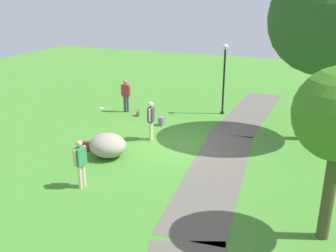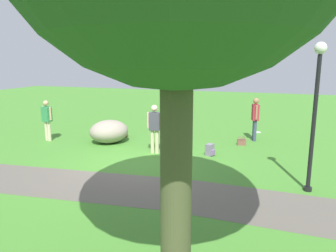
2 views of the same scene
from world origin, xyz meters
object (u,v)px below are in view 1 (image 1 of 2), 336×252
woman_with_handbag (126,93)px  backpack_by_boulder (86,146)px  spare_backpack_on_lawn (162,121)px  lawn_boulder (108,145)px  passerby_on_path (151,118)px  frisbee_on_grass (102,108)px  man_near_boulder (80,161)px  handbag_on_grass (138,113)px  large_shade_tree (326,19)px  lamp_post (224,72)px

woman_with_handbag → backpack_by_boulder: size_ratio=4.32×
spare_backpack_on_lawn → lawn_boulder: bearing=-6.7°
spare_backpack_on_lawn → passerby_on_path: bearing=9.8°
passerby_on_path → frisbee_on_grass: (-3.23, -4.52, -0.98)m
frisbee_on_grass → man_near_boulder: bearing=28.1°
handbag_on_grass → backpack_by_boulder: backpack_by_boulder is taller
man_near_boulder → handbag_on_grass: bearing=-166.8°
lawn_boulder → woman_with_handbag: size_ratio=1.16×
lawn_boulder → frisbee_on_grass: lawn_boulder is taller
large_shade_tree → backpack_by_boulder: size_ratio=18.30×
frisbee_on_grass → lamp_post: bearing=103.8°
man_near_boulder → handbag_on_grass: (-7.47, -1.75, -0.80)m
lamp_post → passerby_on_path: lamp_post is taller
man_near_boulder → frisbee_on_grass: 9.04m
lamp_post → passerby_on_path: 5.31m
backpack_by_boulder → spare_backpack_on_lawn: (-4.00, 1.57, 0.00)m
man_near_boulder → handbag_on_grass: man_near_boulder is taller
large_shade_tree → spare_backpack_on_lawn: large_shade_tree is taller
man_near_boulder → large_shade_tree: bearing=138.3°
handbag_on_grass → lamp_post: bearing=117.5°
man_near_boulder → lawn_boulder: bearing=-168.1°
man_near_boulder → backpack_by_boulder: man_near_boulder is taller
woman_with_handbag → large_shade_tree: bearing=87.3°
large_shade_tree → man_near_boulder: 10.79m
lawn_boulder → frisbee_on_grass: 6.62m
large_shade_tree → lawn_boulder: large_shade_tree is taller
lawn_boulder → passerby_on_path: size_ratio=1.18×
large_shade_tree → woman_with_handbag: large_shade_tree is taller
handbag_on_grass → lawn_boulder: bearing=13.9°
lamp_post → spare_backpack_on_lawn: (2.92, -2.21, -2.04)m
large_shade_tree → backpack_by_boulder: large_shade_tree is taller
large_shade_tree → woman_with_handbag: bearing=-92.7°
lawn_boulder → frisbee_on_grass: size_ratio=7.61×
lamp_post → woman_with_handbag: bearing=-71.2°
large_shade_tree → handbag_on_grass: bearing=-90.2°
man_near_boulder → passerby_on_path: passerby_on_path is taller
handbag_on_grass → spare_backpack_on_lawn: bearing=63.0°
large_shade_tree → spare_backpack_on_lawn: size_ratio=18.30×
woman_with_handbag → man_near_boulder: 8.31m
woman_with_handbag → handbag_on_grass: (0.40, 0.89, -0.87)m
handbag_on_grass → spare_backpack_on_lawn: spare_backpack_on_lawn is taller
backpack_by_boulder → frisbee_on_grass: (-5.34, -2.63, -0.18)m
lawn_boulder → handbag_on_grass: size_ratio=5.87×
passerby_on_path → frisbee_on_grass: bearing=-125.6°
woman_with_handbag → spare_backpack_on_lawn: (1.28, 2.61, -0.81)m
lawn_boulder → man_near_boulder: man_near_boulder is taller
lawn_boulder → man_near_boulder: bearing=11.9°
lamp_post → man_near_boulder: 9.84m
lawn_boulder → spare_backpack_on_lawn: (-4.12, 0.48, -0.25)m
large_shade_tree → handbag_on_grass: 9.73m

